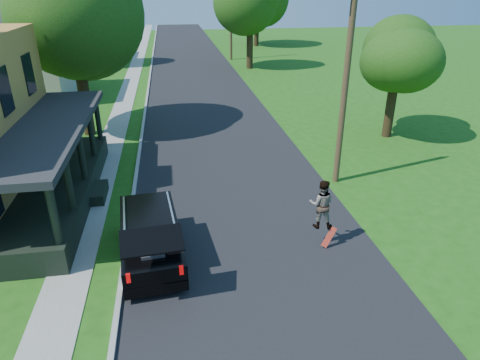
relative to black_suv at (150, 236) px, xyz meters
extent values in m
plane|color=#1C4F0F|center=(3.20, -1.50, -0.80)|extent=(140.00, 140.00, 0.00)
cube|color=black|center=(3.20, 18.50, -0.80)|extent=(8.00, 120.00, 0.02)
cube|color=#959691|center=(-0.85, 18.50, -0.80)|extent=(0.15, 120.00, 0.12)
cube|color=gray|center=(-2.40, 18.50, -0.80)|extent=(1.30, 120.00, 0.03)
cube|color=black|center=(-3.60, 4.50, -0.35)|extent=(2.40, 10.00, 0.90)
cube|color=black|center=(-3.60, 4.50, 2.20)|extent=(2.60, 10.30, 0.25)
cube|color=#B1A99D|center=(-10.30, 22.50, 1.70)|extent=(8.00, 8.00, 5.00)
cube|color=#B1A99D|center=(-10.30, 38.50, 1.70)|extent=(8.00, 8.00, 5.00)
cube|color=black|center=(0.00, 0.00, -0.19)|extent=(2.09, 4.23, 0.79)
cube|color=black|center=(-0.01, 0.14, 0.44)|extent=(1.81, 2.67, 0.51)
cube|color=black|center=(-0.01, 0.14, 0.72)|extent=(1.85, 2.75, 0.07)
cube|color=black|center=(0.18, -1.99, 1.11)|extent=(1.65, 0.99, 0.35)
cube|color=#303035|center=(0.11, -1.22, 0.09)|extent=(0.70, 0.61, 0.42)
cube|color=silver|center=(-0.70, 0.08, 0.80)|extent=(0.26, 2.25, 0.06)
cube|color=silver|center=(0.67, 0.20, 0.80)|extent=(0.26, 2.25, 0.06)
cube|color=#990505|center=(-0.50, -2.08, 0.09)|extent=(0.12, 0.07, 0.28)
cube|color=#990505|center=(0.87, -1.95, 0.09)|extent=(0.12, 0.07, 0.28)
cylinder|color=black|center=(-0.87, 1.28, -0.48)|extent=(0.28, 0.65, 0.63)
cylinder|color=black|center=(0.62, 1.41, -0.48)|extent=(0.28, 0.65, 0.63)
cylinder|color=black|center=(-0.62, -1.41, -0.48)|extent=(0.28, 0.65, 0.63)
cylinder|color=black|center=(0.87, -1.27, -0.48)|extent=(0.28, 0.65, 0.63)
imported|color=black|center=(5.40, 0.00, 0.65)|extent=(0.94, 0.83, 1.64)
cube|color=red|center=(5.63, -0.30, -0.41)|extent=(0.53, 0.23, 0.69)
cylinder|color=black|center=(-3.76, 12.75, 1.12)|extent=(0.77, 0.77, 3.83)
sphere|color=#2D611A|center=(-3.76, 12.75, 5.12)|extent=(7.86, 7.86, 6.26)
sphere|color=#2D611A|center=(-4.41, 13.00, 5.81)|extent=(6.99, 6.99, 5.57)
cylinder|color=black|center=(-6.12, 34.98, 0.69)|extent=(0.66, 0.66, 2.97)
sphere|color=#2D611A|center=(-6.12, 34.98, 3.99)|extent=(6.48, 6.48, 5.44)
sphere|color=#2D611A|center=(-5.67, 34.78, 5.19)|extent=(5.62, 5.62, 4.71)
sphere|color=#2D611A|center=(-6.68, 35.26, 4.59)|extent=(5.76, 5.76, 4.84)
cylinder|color=black|center=(12.62, 9.67, 0.51)|extent=(0.66, 0.66, 2.62)
sphere|color=#2D611A|center=(12.62, 9.67, 3.20)|extent=(5.37, 5.37, 4.14)
sphere|color=#2D611A|center=(12.86, 9.29, 4.12)|extent=(4.65, 4.65, 3.59)
sphere|color=#2D611A|center=(12.33, 10.17, 3.66)|extent=(4.77, 4.77, 3.68)
cylinder|color=black|center=(8.76, 30.87, 1.19)|extent=(0.81, 0.81, 3.97)
sphere|color=#2D611A|center=(8.76, 30.87, 5.10)|extent=(7.58, 7.58, 5.76)
cylinder|color=black|center=(12.52, 46.43, 0.98)|extent=(0.72, 0.72, 3.56)
sphere|color=#2D611A|center=(12.52, 46.43, 4.81)|extent=(6.87, 6.87, 6.14)
cylinder|color=#422C1E|center=(7.70, 4.50, 3.28)|extent=(0.31, 0.31, 8.16)
cylinder|color=#422C1E|center=(7.70, 36.25, 4.38)|extent=(0.28, 0.28, 10.35)
camera|label=1|loc=(0.92, -11.37, 7.08)|focal=32.00mm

